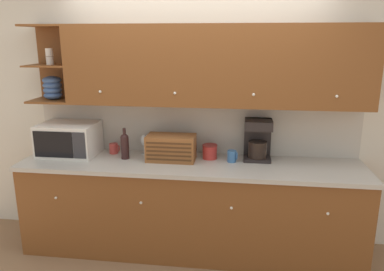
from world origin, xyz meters
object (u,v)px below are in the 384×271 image
microwave (69,139)px  storage_canister (210,152)px  mug_blue_second (114,148)px  bread_box (171,148)px  mug (232,156)px  wine_bottle (125,145)px  wine_glass (144,141)px  coffee_maker (258,139)px

microwave → storage_canister: microwave is taller
microwave → mug_blue_second: (0.43, 0.09, -0.11)m
bread_box → mug: bread_box is taller
wine_bottle → wine_glass: size_ratio=1.54×
microwave → wine_bottle: size_ratio=1.81×
microwave → wine_bottle: microwave is taller
bread_box → mug: bearing=2.6°
bread_box → storage_canister: bearing=15.3°
wine_bottle → bread_box: 0.45m
microwave → storage_canister: (1.40, 0.05, -0.09)m
wine_bottle → wine_glass: 0.22m
microwave → mug: 1.63m
microwave → coffee_maker: bearing=3.0°
microwave → bread_box: 1.05m
mug_blue_second → wine_glass: size_ratio=0.51×
microwave → storage_canister: bearing=2.1°
wine_bottle → wine_glass: wine_bottle is taller
wine_glass → bread_box: bearing=-27.1°
wine_bottle → wine_glass: (0.14, 0.17, -0.00)m
wine_bottle → bread_box: wine_bottle is taller
wine_glass → storage_canister: (0.67, -0.06, -0.06)m
mug_blue_second → bread_box: bread_box is taller
microwave → mug_blue_second: bearing=11.8°
storage_canister → wine_bottle: bearing=-172.1°
wine_glass → bread_box: 0.34m
microwave → storage_canister: 1.41m
wine_glass → mug: bearing=-8.4°
microwave → wine_glass: size_ratio=2.78×
wine_bottle → coffee_maker: coffee_maker is taller
storage_canister → mug: storage_canister is taller
mug → mug_blue_second: bearing=174.7°
mug_blue_second → bread_box: size_ratio=0.22×
storage_canister → coffee_maker: 0.47m
wine_bottle → storage_canister: wine_bottle is taller
wine_glass → storage_canister: bearing=-5.0°
microwave → bread_box: bearing=-2.6°
storage_canister → mug: bearing=-18.5°
mug → coffee_maker: coffee_maker is taller
microwave → bread_box: microwave is taller
wine_glass → mug: (0.89, -0.13, -0.08)m
microwave → coffee_maker: size_ratio=1.41×
microwave → storage_canister: size_ratio=3.77×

